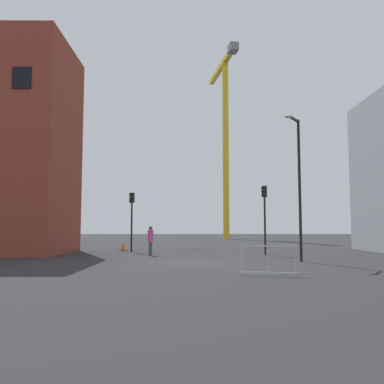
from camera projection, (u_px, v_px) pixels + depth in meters
ground at (193, 263)px, 19.58m from camera, size 160.00×160.00×0.00m
brick_building at (3, 148)px, 26.58m from camera, size 8.61×7.10×13.75m
construction_crane at (225, 123)px, 60.20m from camera, size 3.35×14.60×27.11m
streetlamp_tall at (298, 177)px, 20.41m from camera, size 1.05×1.27×7.20m
traffic_light_island at (265, 209)px, 25.35m from camera, size 0.39×0.34×4.29m
traffic_light_near at (132, 212)px, 28.36m from camera, size 0.37×0.37×4.11m
pedestrian_walking at (151, 238)px, 24.49m from camera, size 0.34×0.34×1.77m
safety_barrier_left_run at (194, 241)px, 32.67m from camera, size 2.30×0.34×1.08m
safety_barrier_mid_span at (268, 260)px, 14.37m from camera, size 2.07×0.33×1.08m
traffic_cone_by_barrier at (123, 247)px, 29.40m from camera, size 0.58×0.58×0.59m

